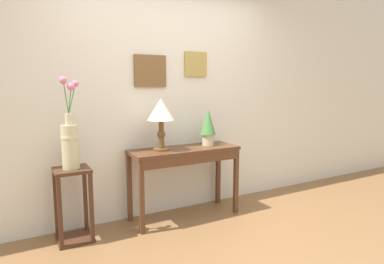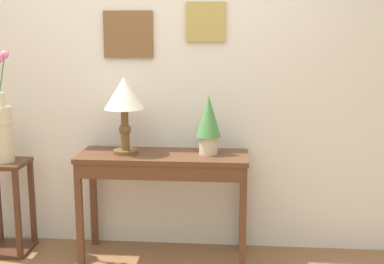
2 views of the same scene
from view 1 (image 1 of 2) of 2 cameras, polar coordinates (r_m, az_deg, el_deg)
back_wall_with_art at (r=3.72m, az=-5.02°, el=7.34°), size 9.00×0.13×2.80m
console_table at (r=3.56m, az=-1.16°, el=-4.62°), size 1.19×0.43×0.78m
table_lamp at (r=3.39m, az=-5.39°, el=3.31°), size 0.28×0.28×0.54m
potted_plant_on_console at (r=3.70m, az=2.81°, el=1.19°), size 0.17×0.17×0.42m
pedestal_stand_left at (r=3.32m, az=-19.83°, el=-11.77°), size 0.31×0.31×0.69m
flower_vase_tall at (r=3.17m, az=-20.34°, el=-1.28°), size 0.18×0.16×0.83m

